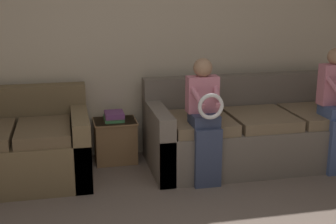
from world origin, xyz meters
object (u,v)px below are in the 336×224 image
Objects in this scene: couch_main at (255,132)px; side_shelf at (115,140)px; book_stack at (114,116)px; couch_side at (17,148)px; child_left_seated at (205,115)px.

side_shelf is at bearing 167.18° from couch_main.
couch_main is 8.94× the size of book_stack.
couch_side is 5.37× the size of book_stack.
couch_main is at bearing -12.79° from book_stack.
couch_main is 1.52m from book_stack.
couch_main is at bearing 30.74° from child_left_seated.
child_left_seated reaches higher than couch_main.
couch_side reaches higher than side_shelf.
couch_side is at bearing 179.04° from couch_main.
couch_main is 0.87m from child_left_seated.
couch_side is (-2.45, 0.04, -0.01)m from couch_main.
couch_side reaches higher than book_stack.
book_stack is at bearing 16.67° from couch_side.
child_left_seated is at bearing -43.58° from book_stack.
couch_main is 1.67× the size of couch_side.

